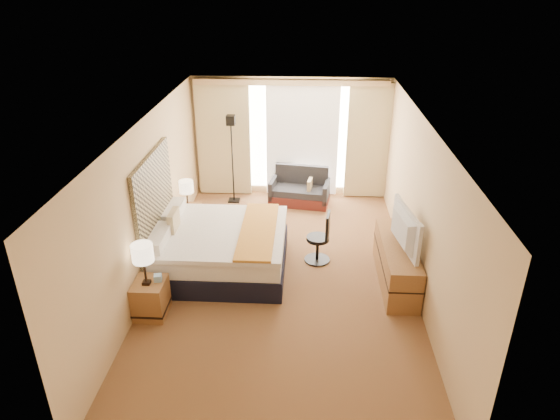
# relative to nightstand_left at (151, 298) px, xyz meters

# --- Properties ---
(floor) EXTENTS (4.20, 7.00, 0.02)m
(floor) POSITION_rel_nightstand_left_xyz_m (1.87, 1.05, -0.28)
(floor) COLOR #501D17
(floor) RESTS_ON ground
(ceiling) EXTENTS (4.20, 7.00, 0.02)m
(ceiling) POSITION_rel_nightstand_left_xyz_m (1.87, 1.05, 2.33)
(ceiling) COLOR white
(ceiling) RESTS_ON wall_back
(wall_back) EXTENTS (4.20, 0.02, 2.60)m
(wall_back) POSITION_rel_nightstand_left_xyz_m (1.87, 4.55, 1.02)
(wall_back) COLOR tan
(wall_back) RESTS_ON ground
(wall_front) EXTENTS (4.20, 0.02, 2.60)m
(wall_front) POSITION_rel_nightstand_left_xyz_m (1.87, -2.45, 1.02)
(wall_front) COLOR tan
(wall_front) RESTS_ON ground
(wall_left) EXTENTS (0.02, 7.00, 2.60)m
(wall_left) POSITION_rel_nightstand_left_xyz_m (-0.23, 1.05, 1.02)
(wall_left) COLOR tan
(wall_left) RESTS_ON ground
(wall_right) EXTENTS (0.02, 7.00, 2.60)m
(wall_right) POSITION_rel_nightstand_left_xyz_m (3.97, 1.05, 1.02)
(wall_right) COLOR tan
(wall_right) RESTS_ON ground
(headboard) EXTENTS (0.06, 1.85, 1.50)m
(headboard) POSITION_rel_nightstand_left_xyz_m (-0.19, 1.25, 1.01)
(headboard) COLOR black
(headboard) RESTS_ON wall_left
(nightstand_left) EXTENTS (0.45, 0.52, 0.55)m
(nightstand_left) POSITION_rel_nightstand_left_xyz_m (0.00, 0.00, 0.00)
(nightstand_left) COLOR olive
(nightstand_left) RESTS_ON floor
(nightstand_right) EXTENTS (0.45, 0.52, 0.55)m
(nightstand_right) POSITION_rel_nightstand_left_xyz_m (0.00, 2.50, 0.00)
(nightstand_right) COLOR olive
(nightstand_right) RESTS_ON floor
(media_dresser) EXTENTS (0.50, 1.80, 0.70)m
(media_dresser) POSITION_rel_nightstand_left_xyz_m (3.70, 1.05, 0.07)
(media_dresser) COLOR olive
(media_dresser) RESTS_ON floor
(window) EXTENTS (2.30, 0.02, 2.30)m
(window) POSITION_rel_nightstand_left_xyz_m (2.12, 4.52, 1.04)
(window) COLOR white
(window) RESTS_ON wall_back
(curtains) EXTENTS (4.12, 0.19, 2.56)m
(curtains) POSITION_rel_nightstand_left_xyz_m (1.87, 4.44, 1.13)
(curtains) COLOR beige
(curtains) RESTS_ON floor
(bed) EXTENTS (2.16, 1.97, 1.05)m
(bed) POSITION_rel_nightstand_left_xyz_m (0.81, 1.30, 0.11)
(bed) COLOR black
(bed) RESTS_ON floor
(loveseat) EXTENTS (1.34, 0.85, 0.78)m
(loveseat) POSITION_rel_nightstand_left_xyz_m (2.10, 4.03, -0.02)
(loveseat) COLOR #5A1F19
(loveseat) RESTS_ON floor
(floor_lamp) EXTENTS (0.24, 0.24, 1.91)m
(floor_lamp) POSITION_rel_nightstand_left_xyz_m (0.66, 4.02, 1.08)
(floor_lamp) COLOR black
(floor_lamp) RESTS_ON floor
(desk_chair) EXTENTS (0.44, 0.44, 0.92)m
(desk_chair) POSITION_rel_nightstand_left_xyz_m (2.50, 1.63, 0.13)
(desk_chair) COLOR black
(desk_chair) RESTS_ON floor
(lamp_left) EXTENTS (0.30, 0.30, 0.64)m
(lamp_left) POSITION_rel_nightstand_left_xyz_m (-0.02, -0.03, 0.77)
(lamp_left) COLOR black
(lamp_left) RESTS_ON nightstand_left
(lamp_right) EXTENTS (0.26, 0.26, 0.55)m
(lamp_right) POSITION_rel_nightstand_left_xyz_m (0.02, 2.46, 0.70)
(lamp_right) COLOR black
(lamp_right) RESTS_ON nightstand_right
(tissue_box) EXTENTS (0.13, 0.13, 0.10)m
(tissue_box) POSITION_rel_nightstand_left_xyz_m (0.13, 0.05, 0.32)
(tissue_box) COLOR #80A7C7
(tissue_box) RESTS_ON nightstand_left
(telephone) EXTENTS (0.21, 0.19, 0.07)m
(telephone) POSITION_rel_nightstand_left_xyz_m (0.02, 2.36, 0.31)
(telephone) COLOR black
(telephone) RESTS_ON nightstand_right
(television) EXTENTS (0.33, 1.15, 0.66)m
(television) POSITION_rel_nightstand_left_xyz_m (3.65, 0.94, 0.75)
(television) COLOR black
(television) RESTS_ON media_dresser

